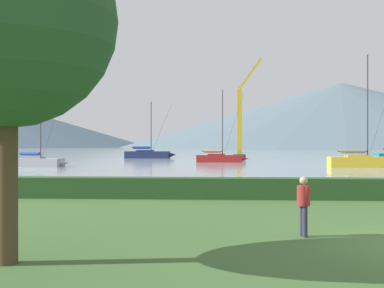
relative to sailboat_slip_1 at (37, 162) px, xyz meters
name	(u,v)px	position (x,y,z in m)	size (l,w,h in m)	color
harbor_water	(241,152)	(25.45, 94.21, -0.56)	(320.00, 246.00, 0.00)	#8C9EA3
hedge_line	(332,189)	(25.45, -31.79, -0.08)	(80.00, 1.20, 0.97)	#284C23
sailboat_slip_1	(37,162)	(0.00, 0.00, 0.00)	(6.85, 2.77, 8.88)	#9E9EA3
sailboat_slip_5	(363,161)	(35.49, 1.17, 0.13)	(8.12, 2.44, 12.16)	gold
sailboat_slip_6	(219,158)	(19.87, 14.92, 0.04)	(7.17, 2.46, 9.90)	red
sailboat_slip_7	(148,154)	(7.37, 33.20, 0.16)	(8.84, 2.79, 9.77)	navy
person_standing_walker	(304,201)	(22.72, -41.53, 0.41)	(0.36, 0.55, 1.65)	#2D3347
park_tree	(14,4)	(16.09, -45.15, 4.95)	(4.71, 4.71, 8.18)	#4C3823
dock_crane	(240,129)	(23.11, 28.68, 4.42)	(4.68, 2.00, 16.45)	#333338
distant_hill_west_ridge	(340,115)	(96.46, 289.71, 20.64)	(287.86, 287.86, 42.41)	slate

